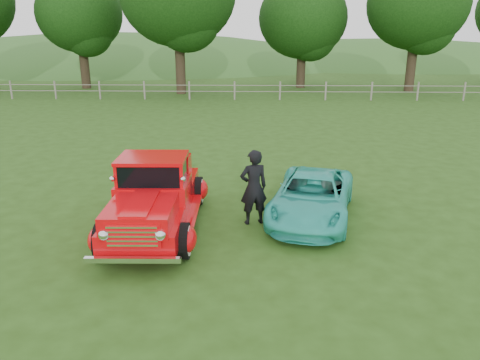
{
  "coord_description": "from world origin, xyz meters",
  "views": [
    {
      "loc": [
        1.28,
        -9.16,
        4.52
      ],
      "look_at": [
        0.98,
        1.2,
        1.15
      ],
      "focal_mm": 35.0,
      "sensor_mm": 36.0,
      "label": 1
    }
  ],
  "objects_px": {
    "tree_mid_east": "(418,4)",
    "man": "(254,187)",
    "tree_mid_west": "(79,14)",
    "red_pickup": "(155,196)",
    "tree_near_east": "(303,18)",
    "teal_sedan": "(312,197)"
  },
  "relations": [
    {
      "from": "tree_mid_west",
      "to": "red_pickup",
      "type": "xyz_separation_m",
      "value": [
        11.0,
        -27.0,
        -4.75
      ]
    },
    {
      "from": "man",
      "to": "tree_near_east",
      "type": "bearing_deg",
      "value": -115.29
    },
    {
      "from": "tree_mid_east",
      "to": "red_pickup",
      "type": "height_order",
      "value": "tree_mid_east"
    },
    {
      "from": "tree_mid_west",
      "to": "man",
      "type": "xyz_separation_m",
      "value": [
        13.3,
        -26.64,
        -4.63
      ]
    },
    {
      "from": "tree_mid_east",
      "to": "teal_sedan",
      "type": "height_order",
      "value": "tree_mid_east"
    },
    {
      "from": "red_pickup",
      "to": "man",
      "type": "relative_size",
      "value": 2.72
    },
    {
      "from": "tree_near_east",
      "to": "tree_mid_east",
      "type": "relative_size",
      "value": 0.88
    },
    {
      "from": "red_pickup",
      "to": "tree_mid_east",
      "type": "bearing_deg",
      "value": 60.52
    },
    {
      "from": "man",
      "to": "red_pickup",
      "type": "bearing_deg",
      "value": -8.71
    },
    {
      "from": "tree_mid_west",
      "to": "teal_sedan",
      "type": "height_order",
      "value": "tree_mid_west"
    },
    {
      "from": "tree_mid_west",
      "to": "tree_mid_east",
      "type": "bearing_deg",
      "value": -2.29
    },
    {
      "from": "tree_mid_east",
      "to": "teal_sedan",
      "type": "relative_size",
      "value": 2.36
    },
    {
      "from": "tree_mid_east",
      "to": "man",
      "type": "distance_m",
      "value": 28.67
    },
    {
      "from": "tree_mid_west",
      "to": "tree_near_east",
      "type": "height_order",
      "value": "tree_mid_west"
    },
    {
      "from": "tree_mid_east",
      "to": "man",
      "type": "height_order",
      "value": "tree_mid_east"
    },
    {
      "from": "man",
      "to": "teal_sedan",
      "type": "bearing_deg",
      "value": 177.59
    },
    {
      "from": "red_pickup",
      "to": "teal_sedan",
      "type": "distance_m",
      "value": 3.82
    },
    {
      "from": "teal_sedan",
      "to": "man",
      "type": "distance_m",
      "value": 1.55
    },
    {
      "from": "tree_mid_east",
      "to": "tree_mid_west",
      "type": "bearing_deg",
      "value": 177.71
    },
    {
      "from": "tree_near_east",
      "to": "red_pickup",
      "type": "bearing_deg",
      "value": -102.09
    },
    {
      "from": "tree_mid_west",
      "to": "red_pickup",
      "type": "bearing_deg",
      "value": -67.82
    },
    {
      "from": "tree_near_east",
      "to": "tree_mid_west",
      "type": "bearing_deg",
      "value": -176.63
    }
  ]
}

